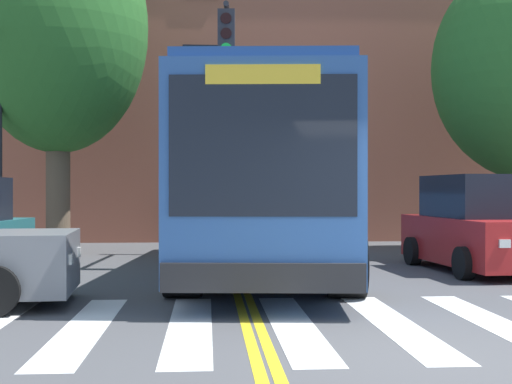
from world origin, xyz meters
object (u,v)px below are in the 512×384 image
object	(u,v)px
car_red_far_lane	(477,227)
city_bus	(266,178)
car_silver_behind_bus	(219,215)
street_tree_curbside_small	(58,30)
traffic_light_overhead	(230,90)

from	to	relation	value
car_red_far_lane	city_bus	bearing A→B (deg)	179.68
city_bus	car_silver_behind_bus	xyz separation A→B (m)	(-0.78, 8.86, -1.03)
car_silver_behind_bus	street_tree_curbside_small	size ratio (longest dim) A/B	0.52
car_red_far_lane	car_silver_behind_bus	distance (m)	10.18
city_bus	car_red_far_lane	distance (m)	4.31
car_red_far_lane	car_silver_behind_bus	xyz separation A→B (m)	(-4.98, 8.88, -0.06)
city_bus	street_tree_curbside_small	world-z (taller)	street_tree_curbside_small
car_silver_behind_bus	street_tree_curbside_small	world-z (taller)	street_tree_curbside_small
traffic_light_overhead	street_tree_curbside_small	xyz separation A→B (m)	(-4.21, 1.74, 1.70)
city_bus	traffic_light_overhead	distance (m)	3.22
street_tree_curbside_small	city_bus	bearing A→B (deg)	-40.54
city_bus	traffic_light_overhead	world-z (taller)	traffic_light_overhead
traffic_light_overhead	street_tree_curbside_small	size ratio (longest dim) A/B	0.67
street_tree_curbside_small	car_red_far_lane	bearing A→B (deg)	-24.74
car_red_far_lane	street_tree_curbside_small	distance (m)	11.02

